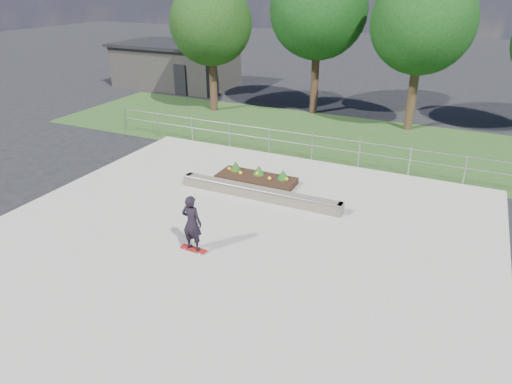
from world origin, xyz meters
TOP-DOWN VIEW (x-y plane):
  - ground at (0.00, 0.00)m, footprint 120.00×120.00m
  - grass_verge at (0.00, 11.00)m, footprint 30.00×8.00m
  - concrete_slab at (0.00, 0.00)m, footprint 15.00×15.00m
  - fence at (0.00, 7.50)m, footprint 20.06×0.06m
  - building at (-14.00, 18.00)m, footprint 8.40×5.40m
  - tree_far_left at (-8.00, 13.00)m, footprint 4.55×4.55m
  - tree_mid_left at (-2.50, 15.00)m, footprint 5.25×5.25m
  - tree_mid_right at (3.00, 14.00)m, footprint 4.90×4.90m
  - grind_ledge at (-0.42, 3.07)m, footprint 6.00×0.44m
  - planter_bed at (-1.12, 4.32)m, footprint 3.00×1.20m
  - skateboarder at (-0.66, -0.83)m, footprint 0.80×0.40m

SIDE VIEW (x-z plane):
  - ground at x=0.00m, z-range 0.00..0.00m
  - grass_verge at x=0.00m, z-range 0.00..0.02m
  - concrete_slab at x=0.00m, z-range 0.00..0.06m
  - planter_bed at x=-1.12m, z-range -0.06..0.55m
  - grind_ledge at x=-0.42m, z-range 0.05..0.48m
  - fence at x=0.00m, z-range 0.17..1.37m
  - skateboarder at x=-0.66m, z-range 0.09..1.83m
  - building at x=-14.00m, z-range 0.01..3.01m
  - tree_far_left at x=-8.00m, z-range 1.28..8.43m
  - tree_mid_right at x=3.00m, z-range 1.38..9.08m
  - tree_mid_left at x=-2.50m, z-range 1.48..9.73m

